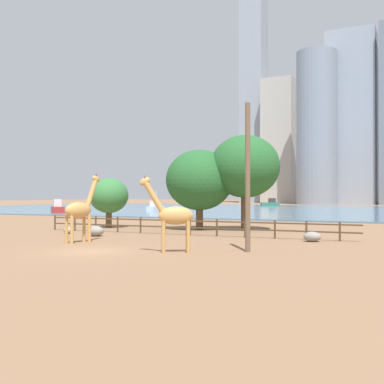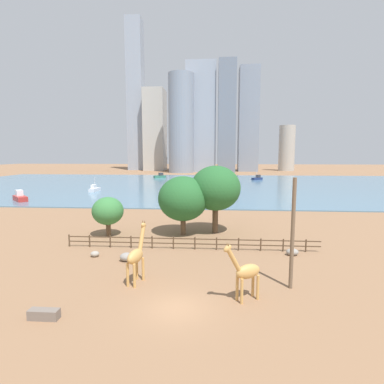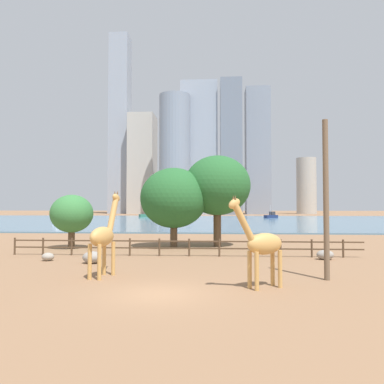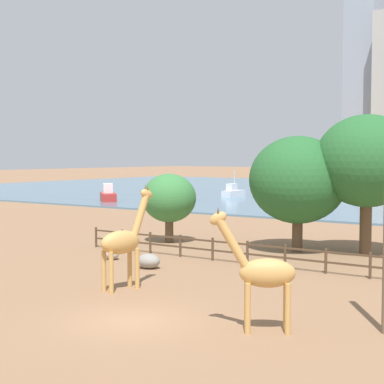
{
  "view_description": "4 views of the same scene",
  "coord_description": "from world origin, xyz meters",
  "px_view_note": "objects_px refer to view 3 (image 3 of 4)",
  "views": [
    {
      "loc": [
        16.55,
        -21.38,
        3.1
      ],
      "look_at": [
        1.65,
        9.74,
        3.32
      ],
      "focal_mm": 45.0,
      "sensor_mm": 36.0,
      "label": 1
    },
    {
      "loc": [
        2.31,
        -17.85,
        9.76
      ],
      "look_at": [
        -0.44,
        19.35,
        5.04
      ],
      "focal_mm": 28.0,
      "sensor_mm": 36.0,
      "label": 2
    },
    {
      "loc": [
        2.43,
        -15.79,
        3.72
      ],
      "look_at": [
        -0.11,
        23.05,
        5.18
      ],
      "focal_mm": 35.0,
      "sensor_mm": 36.0,
      "label": 3
    },
    {
      "loc": [
        13.36,
        -16.02,
        5.88
      ],
      "look_at": [
        -0.32,
        4.33,
        4.4
      ],
      "focal_mm": 55.0,
      "sensor_mm": 36.0,
      "label": 4
    }
  ],
  "objects_px": {
    "giraffe_tall": "(262,244)",
    "boulder_small": "(325,255)",
    "boulder_near_fence": "(92,257)",
    "boat_ferry": "(271,216)",
    "giraffe_companion": "(104,236)",
    "boulder_by_pole": "(48,257)",
    "tree_left_large": "(217,186)",
    "tree_center_broad": "(72,214)",
    "utility_pole": "(326,199)",
    "boat_barge": "(61,221)",
    "boat_sailboat": "(147,215)",
    "tree_right_tall": "(174,198)"
  },
  "relations": [
    {
      "from": "giraffe_tall",
      "to": "boulder_small",
      "type": "relative_size",
      "value": 3.57
    },
    {
      "from": "giraffe_tall",
      "to": "boulder_near_fence",
      "type": "bearing_deg",
      "value": -64.7
    },
    {
      "from": "boulder_near_fence",
      "to": "boat_ferry",
      "type": "xyz_separation_m",
      "value": [
        24.19,
        87.75,
        0.46
      ]
    },
    {
      "from": "giraffe_companion",
      "to": "boulder_by_pole",
      "type": "distance_m",
      "value": 7.94
    },
    {
      "from": "tree_left_large",
      "to": "tree_center_broad",
      "type": "distance_m",
      "value": 13.26
    },
    {
      "from": "boulder_by_pole",
      "to": "tree_left_large",
      "type": "bearing_deg",
      "value": 40.01
    },
    {
      "from": "utility_pole",
      "to": "giraffe_tall",
      "type": "bearing_deg",
      "value": -148.5
    },
    {
      "from": "tree_center_broad",
      "to": "boat_barge",
      "type": "distance_m",
      "value": 44.5
    },
    {
      "from": "tree_center_broad",
      "to": "giraffe_tall",
      "type": "bearing_deg",
      "value": -45.36
    },
    {
      "from": "giraffe_companion",
      "to": "giraffe_tall",
      "type": "bearing_deg",
      "value": -92.11
    },
    {
      "from": "tree_center_broad",
      "to": "boat_barge",
      "type": "relative_size",
      "value": 1.12
    },
    {
      "from": "tree_left_large",
      "to": "boat_sailboat",
      "type": "height_order",
      "value": "tree_left_large"
    },
    {
      "from": "boulder_near_fence",
      "to": "boulder_by_pole",
      "type": "relative_size",
      "value": 1.56
    },
    {
      "from": "boulder_by_pole",
      "to": "boat_sailboat",
      "type": "height_order",
      "value": "boat_sailboat"
    },
    {
      "from": "boulder_small",
      "to": "tree_left_large",
      "type": "bearing_deg",
      "value": 133.4
    },
    {
      "from": "utility_pole",
      "to": "boulder_near_fence",
      "type": "height_order",
      "value": "utility_pole"
    },
    {
      "from": "boulder_near_fence",
      "to": "boulder_small",
      "type": "relative_size",
      "value": 1.09
    },
    {
      "from": "tree_right_tall",
      "to": "boat_barge",
      "type": "xyz_separation_m",
      "value": [
        -27.14,
        39.23,
        -3.6
      ]
    },
    {
      "from": "giraffe_companion",
      "to": "tree_left_large",
      "type": "distance_m",
      "value": 16.61
    },
    {
      "from": "boulder_small",
      "to": "boat_barge",
      "type": "relative_size",
      "value": 0.28
    },
    {
      "from": "boat_ferry",
      "to": "boat_sailboat",
      "type": "xyz_separation_m",
      "value": [
        -38.26,
        6.62,
        0.06
      ]
    },
    {
      "from": "boat_sailboat",
      "to": "boat_barge",
      "type": "height_order",
      "value": "boat_barge"
    },
    {
      "from": "tree_left_large",
      "to": "giraffe_tall",
      "type": "bearing_deg",
      "value": -83.51
    },
    {
      "from": "giraffe_tall",
      "to": "boat_barge",
      "type": "distance_m",
      "value": 64.56
    },
    {
      "from": "utility_pole",
      "to": "boat_sailboat",
      "type": "height_order",
      "value": "utility_pole"
    },
    {
      "from": "boulder_near_fence",
      "to": "boat_barge",
      "type": "xyz_separation_m",
      "value": [
        -22.91,
        48.73,
        0.44
      ]
    },
    {
      "from": "giraffe_companion",
      "to": "tree_right_tall",
      "type": "distance_m",
      "value": 14.33
    },
    {
      "from": "boulder_by_pole",
      "to": "boat_barge",
      "type": "bearing_deg",
      "value": 112.2
    },
    {
      "from": "boulder_near_fence",
      "to": "boat_barge",
      "type": "height_order",
      "value": "boat_barge"
    },
    {
      "from": "giraffe_tall",
      "to": "boulder_near_fence",
      "type": "distance_m",
      "value": 12.25
    },
    {
      "from": "boulder_near_fence",
      "to": "boat_barge",
      "type": "relative_size",
      "value": 0.3
    },
    {
      "from": "boat_ferry",
      "to": "boat_sailboat",
      "type": "relative_size",
      "value": 0.89
    },
    {
      "from": "utility_pole",
      "to": "boat_barge",
      "type": "distance_m",
      "value": 64.71
    },
    {
      "from": "tree_right_tall",
      "to": "boat_barge",
      "type": "distance_m",
      "value": 47.84
    },
    {
      "from": "boulder_near_fence",
      "to": "boulder_small",
      "type": "distance_m",
      "value": 15.83
    },
    {
      "from": "boulder_near_fence",
      "to": "boulder_by_pole",
      "type": "xyz_separation_m",
      "value": [
        -3.4,
        0.93,
        -0.12
      ]
    },
    {
      "from": "utility_pole",
      "to": "boulder_near_fence",
      "type": "relative_size",
      "value": 6.37
    },
    {
      "from": "utility_pole",
      "to": "boat_barge",
      "type": "relative_size",
      "value": 1.92
    },
    {
      "from": "boulder_small",
      "to": "boat_ferry",
      "type": "xyz_separation_m",
      "value": [
        8.59,
        85.02,
        0.52
      ]
    },
    {
      "from": "boulder_near_fence",
      "to": "boulder_by_pole",
      "type": "distance_m",
      "value": 3.53
    },
    {
      "from": "giraffe_companion",
      "to": "boulder_by_pole",
      "type": "height_order",
      "value": "giraffe_companion"
    },
    {
      "from": "tree_center_broad",
      "to": "boat_sailboat",
      "type": "distance_m",
      "value": 86.7
    },
    {
      "from": "tree_right_tall",
      "to": "tree_left_large",
      "type": "bearing_deg",
      "value": 15.89
    },
    {
      "from": "giraffe_companion",
      "to": "tree_center_broad",
      "type": "distance_m",
      "value": 14.39
    },
    {
      "from": "boat_barge",
      "to": "boat_sailboat",
      "type": "bearing_deg",
      "value": -8.95
    },
    {
      "from": "boulder_near_fence",
      "to": "tree_center_broad",
      "type": "distance_m",
      "value": 9.79
    },
    {
      "from": "utility_pole",
      "to": "tree_left_large",
      "type": "relative_size",
      "value": 0.97
    },
    {
      "from": "tree_left_large",
      "to": "boat_barge",
      "type": "bearing_deg",
      "value": 129.15
    },
    {
      "from": "giraffe_companion",
      "to": "boulder_by_pole",
      "type": "xyz_separation_m",
      "value": [
        -5.5,
        5.41,
        -1.86
      ]
    },
    {
      "from": "utility_pole",
      "to": "boat_sailboat",
      "type": "bearing_deg",
      "value": 105.63
    }
  ]
}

